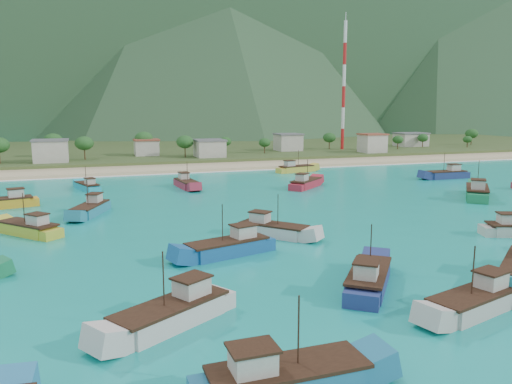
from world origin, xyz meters
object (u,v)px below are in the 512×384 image
object	(u,v)px
boat_5	(4,204)
boat_14	(446,175)
boat_7	(476,303)
radio_tower	(344,86)
boat_6	(272,231)
boat_1	(477,193)
boat_11	(368,281)
boat_19	(90,210)
boat_31	(306,184)
boat_27	(173,315)
boat_8	(87,187)
boat_26	(186,184)
boat_21	(285,382)
boat_12	(29,230)
boat_4	(296,169)
boat_16	(229,248)

from	to	relation	value
boat_5	boat_14	xyz separation A→B (m)	(97.71, 5.33, 0.07)
boat_7	radio_tower	bearing A→B (deg)	-39.92
radio_tower	boat_6	distance (m)	130.46
boat_7	boat_1	bearing A→B (deg)	-58.24
boat_11	boat_19	world-z (taller)	boat_11
boat_31	boat_6	bearing A→B (deg)	-72.54
boat_6	boat_7	size ratio (longest dim) A/B	0.89
boat_27	boat_31	xyz separation A→B (m)	(39.04, 60.02, -0.02)
boat_1	boat_27	bearing A→B (deg)	-108.56
boat_27	boat_8	bearing A→B (deg)	-26.92
radio_tower	boat_7	bearing A→B (deg)	-114.32
radio_tower	boat_19	distance (m)	128.12
boat_26	boat_7	bearing A→B (deg)	92.48
boat_11	boat_31	world-z (taller)	boat_11
boat_21	boat_6	bearing A→B (deg)	160.08
boat_1	boat_12	bearing A→B (deg)	-136.71
boat_1	boat_26	bearing A→B (deg)	-170.02
boat_19	boat_31	bearing A→B (deg)	-139.60
boat_1	boat_4	size ratio (longest dim) A/B	1.09
boat_1	boat_21	distance (m)	78.19
radio_tower	boat_16	size ratio (longest dim) A/B	4.05
boat_1	boat_19	xyz separation A→B (m)	(-70.64, 8.42, -0.26)
boat_6	boat_19	distance (m)	32.31
boat_6	boat_12	size ratio (longest dim) A/B	1.01
boat_21	boat_27	world-z (taller)	boat_27
boat_4	boat_19	xyz separation A→B (m)	(-53.32, -39.16, -0.03)
radio_tower	boat_12	distance (m)	141.48
boat_14	boat_27	bearing A→B (deg)	128.67
boat_4	boat_14	distance (m)	38.19
boat_19	boat_1	bearing A→B (deg)	-163.59
boat_4	boat_21	size ratio (longest dim) A/B	1.00
boat_5	boat_6	bearing A→B (deg)	-144.82
radio_tower	boat_1	size ratio (longest dim) A/B	3.87
boat_4	boat_6	size ratio (longest dim) A/B	1.12
boat_16	boat_19	distance (m)	32.86
boat_27	boat_14	bearing A→B (deg)	-83.04
boat_7	boat_27	bearing A→B (deg)	61.23
boat_5	boat_11	world-z (taller)	boat_11
boat_26	boat_6	bearing A→B (deg)	88.35
boat_21	boat_19	bearing A→B (deg)	-170.14
boat_6	boat_27	distance (m)	29.40
boat_1	boat_12	size ratio (longest dim) A/B	1.24
boat_11	boat_8	bearing A→B (deg)	148.04
boat_7	boat_31	distance (m)	67.35
boat_11	boat_12	bearing A→B (deg)	173.36
boat_14	boat_31	size ratio (longest dim) A/B	1.10
boat_8	boat_14	bearing A→B (deg)	-25.61
boat_4	boat_16	size ratio (longest dim) A/B	0.96
boat_26	boat_27	size ratio (longest dim) A/B	0.94
boat_1	boat_4	distance (m)	50.64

